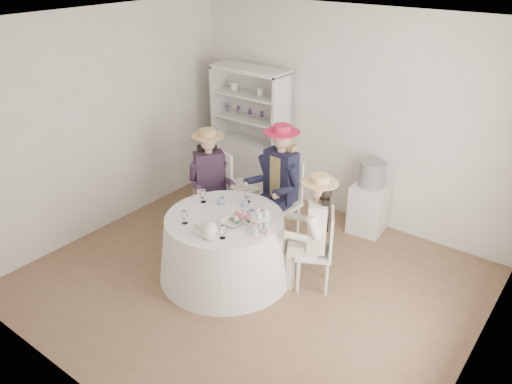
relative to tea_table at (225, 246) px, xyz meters
The scene contains 23 objects.
ground 0.47m from the tea_table, 10.85° to the left, with size 4.50×4.50×0.00m, color brown.
ceiling 2.36m from the tea_table, 10.85° to the left, with size 4.50×4.50×0.00m, color white.
wall_back 2.30m from the tea_table, 81.69° to the left, with size 4.50×4.50×0.00m, color silver.
wall_front 2.20m from the tea_table, 81.20° to the right, with size 4.50×4.50×0.00m, color silver.
wall_left 2.19m from the tea_table, behind, with size 4.50×4.50×0.00m, color silver.
wall_right 2.74m from the tea_table, ahead, with size 4.50×4.50×0.00m, color silver.
tea_table is the anchor object (origin of this frame).
hutch 2.09m from the tea_table, 119.88° to the left, with size 1.21×0.71×1.85m.
side_table 1.99m from the tea_table, 65.34° to the left, with size 0.41×0.41×0.64m, color silver.
hatbox 2.04m from the tea_table, 65.34° to the left, with size 0.32×0.32×0.32m, color black.
guest_left 1.04m from the tea_table, 140.89° to the left, with size 0.59×0.55×1.36m.
guest_mid 1.07m from the tea_table, 87.47° to the left, with size 0.55×0.57×1.49m.
guest_right 1.03m from the tea_table, 24.74° to the left, with size 0.56×0.51×1.31m.
spare_chair 1.10m from the tea_table, 126.02° to the left, with size 0.55×0.55×1.07m.
teacup_a 0.50m from the tea_table, 136.51° to the left, with size 0.09×0.09×0.07m, color white.
teacup_b 0.51m from the tea_table, 84.98° to the left, with size 0.08×0.08×0.07m, color white.
teacup_c 0.49m from the tea_table, 36.69° to the left, with size 0.09×0.09×0.07m, color white.
flower_bowl 0.44m from the tea_table, 24.00° to the right, with size 0.22×0.22×0.05m, color white.
flower_arrangement 0.50m from the tea_table, ahead, with size 0.16×0.17×0.06m.
table_teapot 0.62m from the tea_table, 67.42° to the right, with size 0.25×0.18×0.18m.
sandwich_plate 0.49m from the tea_table, 88.63° to the right, with size 0.28×0.28×0.06m.
cupcake_stand 0.67m from the tea_table, ahead, with size 0.26×0.26×0.24m.
stemware_set 0.44m from the tea_table, 90.00° to the left, with size 0.88×0.85×0.15m.
Camera 1 is at (2.74, -3.52, 3.33)m, focal length 35.00 mm.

